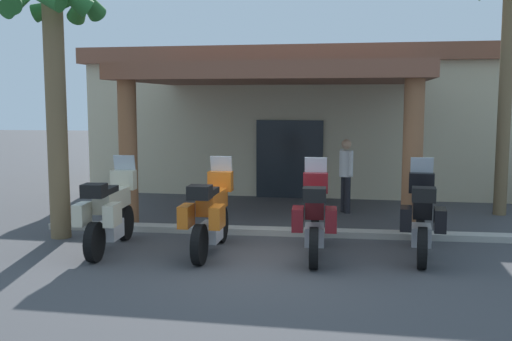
{
  "coord_description": "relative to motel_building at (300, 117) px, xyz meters",
  "views": [
    {
      "loc": [
        1.19,
        -9.48,
        2.62
      ],
      "look_at": [
        -0.39,
        2.42,
        1.2
      ],
      "focal_mm": 41.51,
      "sensor_mm": 36.0,
      "label": 1
    }
  ],
  "objects": [
    {
      "name": "palm_tree_near_portico",
      "position": [
        4.87,
        -4.43,
        2.54
      ],
      "size": [
        2.3,
        2.48,
        6.18
      ],
      "color": "brown",
      "rests_on": "ground_plane"
    },
    {
      "name": "ground_plane",
      "position": [
        -0.13,
        -9.03,
        -2.11
      ],
      "size": [
        80.0,
        80.0,
        0.0
      ],
      "primitive_type": "plane",
      "color": "#424244"
    },
    {
      "name": "motorcycle_orange",
      "position": [
        -1.03,
        -8.71,
        -1.41
      ],
      "size": [
        0.71,
        2.21,
        1.61
      ],
      "rotation": [
        0.0,
        0.0,
        1.54
      ],
      "color": "black",
      "rests_on": "ground_plane"
    },
    {
      "name": "motorcycle_black",
      "position": [
        2.54,
        -8.47,
        -1.41
      ],
      "size": [
        0.77,
        2.21,
        1.61
      ],
      "rotation": [
        0.0,
        0.0,
        1.45
      ],
      "color": "black",
      "rests_on": "ground_plane"
    },
    {
      "name": "palm_tree_roadside",
      "position": [
        -4.12,
        -7.95,
        1.59
      ],
      "size": [
        1.97,
        2.01,
        5.08
      ],
      "color": "brown",
      "rests_on": "ground_plane"
    },
    {
      "name": "motel_building",
      "position": [
        0.0,
        0.0,
        0.0
      ],
      "size": [
        12.32,
        10.88,
        4.09
      ],
      "rotation": [
        0.0,
        0.0,
        -0.05
      ],
      "color": "beige",
      "rests_on": "ground_plane"
    },
    {
      "name": "pedestrian",
      "position": [
        1.35,
        -4.64,
        -1.1
      ],
      "size": [
        0.32,
        0.48,
        1.73
      ],
      "rotation": [
        0.0,
        0.0,
        3.63
      ],
      "color": "black",
      "rests_on": "ground_plane"
    },
    {
      "name": "curb_strip",
      "position": [
        -0.13,
        -7.14,
        -2.05
      ],
      "size": [
        9.14,
        0.36,
        0.12
      ],
      "primitive_type": "cube",
      "color": "#ADA89E",
      "rests_on": "ground_plane"
    },
    {
      "name": "motorcycle_cream",
      "position": [
        -2.81,
        -8.76,
        -1.41
      ],
      "size": [
        0.71,
        2.21,
        1.61
      ],
      "rotation": [
        0.0,
        0.0,
        1.6
      ],
      "color": "black",
      "rests_on": "ground_plane"
    },
    {
      "name": "motorcycle_maroon",
      "position": [
        0.76,
        -8.69,
        -1.41
      ],
      "size": [
        0.71,
        2.21,
        1.61
      ],
      "rotation": [
        0.0,
        0.0,
        1.59
      ],
      "color": "black",
      "rests_on": "ground_plane"
    }
  ]
}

